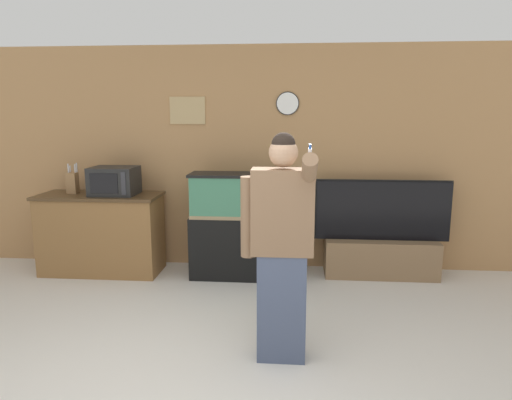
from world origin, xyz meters
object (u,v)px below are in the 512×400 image
at_px(counter_island, 102,233).
at_px(knife_block, 72,182).
at_px(microwave, 114,181).
at_px(aquarium_on_stand, 242,226).
at_px(tv_on_stand, 381,248).
at_px(person_standing, 281,245).

xyz_separation_m(counter_island, knife_block, (-0.33, 0.05, 0.58)).
xyz_separation_m(microwave, aquarium_on_stand, (1.45, -0.02, -0.49)).
bearing_deg(tv_on_stand, microwave, -177.44).
distance_m(aquarium_on_stand, tv_on_stand, 1.60).
xyz_separation_m(microwave, knife_block, (-0.52, 0.05, -0.03)).
distance_m(microwave, knife_block, 0.52).
height_order(counter_island, aquarium_on_stand, aquarium_on_stand).
bearing_deg(knife_block, tv_on_stand, 1.38).
height_order(knife_block, person_standing, person_standing).
relative_size(microwave, knife_block, 1.45).
xyz_separation_m(counter_island, aquarium_on_stand, (1.64, -0.03, 0.13)).
relative_size(microwave, aquarium_on_stand, 0.42).
height_order(counter_island, tv_on_stand, tv_on_stand).
bearing_deg(person_standing, microwave, 137.72).
bearing_deg(knife_block, counter_island, -8.27).
relative_size(aquarium_on_stand, person_standing, 0.70).
xyz_separation_m(aquarium_on_stand, tv_on_stand, (1.57, 0.16, -0.27)).
height_order(aquarium_on_stand, tv_on_stand, aquarium_on_stand).
distance_m(microwave, aquarium_on_stand, 1.53).
xyz_separation_m(counter_island, tv_on_stand, (3.21, 0.13, -0.14)).
relative_size(counter_island, knife_block, 4.00).
bearing_deg(knife_block, person_standing, -36.40).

